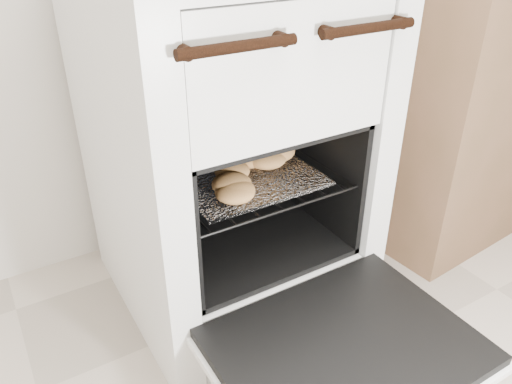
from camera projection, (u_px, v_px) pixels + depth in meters
stove at (227, 151)px, 1.37m from camera, size 0.64×0.71×0.98m
oven_door at (345, 349)px, 1.10m from camera, size 0.57×0.45×0.04m
oven_rack at (240, 175)px, 1.34m from camera, size 0.47×0.45×0.01m
foil_sheet at (244, 176)px, 1.32m from camera, size 0.36×0.32×0.01m
baked_rolls at (251, 168)px, 1.29m from camera, size 0.32×0.26×0.06m
counter at (463, 86)px, 1.86m from camera, size 1.02×0.72×0.97m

